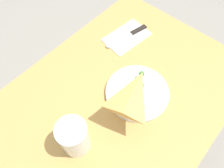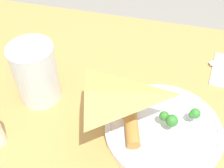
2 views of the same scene
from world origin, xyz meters
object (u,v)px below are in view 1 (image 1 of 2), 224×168
plate_pizza (138,91)px  milk_glass (74,137)px  dining_table (114,114)px  butter_knife (129,35)px  napkin_folded (127,37)px

plate_pizza → milk_glass: bearing=-6.4°
milk_glass → dining_table: bearing=-175.9°
dining_table → butter_knife: butter_knife is taller
dining_table → butter_knife: (-0.26, -0.15, 0.13)m
napkin_folded → butter_knife: (-0.01, 0.00, 0.00)m
dining_table → milk_glass: (0.19, 0.01, 0.19)m
dining_table → milk_glass: 0.27m
plate_pizza → butter_knife: plate_pizza is taller
dining_table → milk_glass: milk_glass is taller
dining_table → milk_glass: size_ratio=7.47×
plate_pizza → napkin_folded: bearing=-132.7°
plate_pizza → napkin_folded: plate_pizza is taller
butter_knife → milk_glass: bearing=33.6°
milk_glass → napkin_folded: 0.48m
butter_knife → napkin_folded: bearing=0.0°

